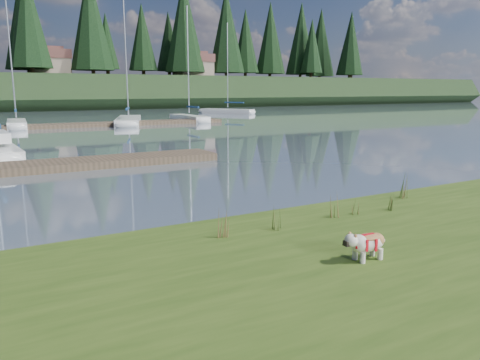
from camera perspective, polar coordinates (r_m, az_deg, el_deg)
ground at (r=40.56m, az=-22.31°, el=5.88°), size 200.00×200.00×0.00m
bank at (r=7.17m, az=20.29°, el=-13.41°), size 60.00×9.00×0.35m
ridge at (r=83.28m, az=-26.38°, el=9.51°), size 200.00×20.00×5.00m
bulldog at (r=7.83m, az=15.23°, el=-7.29°), size 0.80×0.37×0.48m
dock_near at (r=19.37m, az=-25.87°, el=1.28°), size 16.00×2.00×0.30m
dock_far at (r=40.85m, az=-19.53°, el=6.31°), size 26.00×2.20×0.30m
sailboat_bg_2 at (r=42.80m, az=-25.57°, el=6.30°), size 1.84×7.05×10.58m
sailboat_bg_3 at (r=44.23m, az=-13.36°, el=7.18°), size 4.94×9.77×14.02m
sailboat_bg_4 at (r=46.61m, az=-6.53°, el=7.59°), size 1.53×7.30×10.82m
sailboat_bg_5 at (r=60.75m, az=-2.07°, el=8.43°), size 5.52×7.46×11.25m
weed_0 at (r=9.21m, az=4.58°, el=-4.78°), size 0.17×0.14×0.49m
weed_1 at (r=10.22m, az=11.25°, el=-3.16°), size 0.17×0.14×0.58m
weed_2 at (r=11.12m, az=17.89°, el=-2.37°), size 0.17×0.14×0.56m
weed_3 at (r=8.68m, az=-2.14°, el=-5.57°), size 0.17×0.14×0.55m
weed_4 at (r=10.57m, az=13.98°, el=-3.33°), size 0.17×0.14×0.35m
weed_5 at (r=12.46m, az=19.46°, el=-0.79°), size 0.17×0.14×0.70m
mud_lip at (r=10.37m, az=1.39°, el=-5.72°), size 60.00×0.50×0.14m
conifer_4 at (r=77.21m, az=-24.42°, el=17.55°), size 6.16×6.16×15.10m
conifer_5 at (r=82.97m, az=-15.98°, el=15.98°), size 3.96×3.96×10.35m
conifer_6 at (r=85.55m, az=-6.83°, el=18.29°), size 7.04×7.04×17.00m
conifer_7 at (r=94.25m, az=0.66°, el=16.58°), size 5.28×5.28×13.20m
conifer_8 at (r=98.14m, az=8.73°, el=15.84°), size 4.62×4.62×11.77m
conifer_9 at (r=108.91m, az=13.34°, el=15.90°), size 5.94×5.94×14.62m
house_1 at (r=81.99m, az=-22.30°, el=13.20°), size 6.30×5.30×4.65m
house_2 at (r=86.66m, az=-5.74°, el=13.78°), size 6.30×5.30×4.65m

